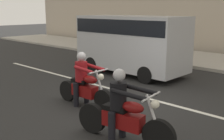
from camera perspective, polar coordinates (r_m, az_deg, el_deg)
ground_plane at (r=8.02m, az=2.78°, el=-7.09°), size 80.00×80.00×0.00m
lane_marking_stripe at (r=8.25m, az=11.27°, el=-6.73°), size 18.00×0.14×0.01m
motorcycle_with_rider_black_leather at (r=5.69m, az=2.21°, el=-8.67°), size 2.24×0.75×1.52m
motorcycle_with_rider_crimson at (r=7.80m, az=-5.66°, el=-2.85°), size 2.04×0.70×1.52m
parked_van_silver at (r=11.61m, az=3.88°, el=5.95°), size 4.64×1.96×2.39m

